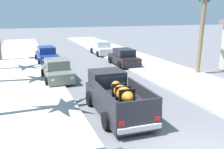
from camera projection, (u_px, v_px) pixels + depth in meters
sidewalk_left at (23, 81)px, 17.57m from camera, size 5.09×60.00×0.12m
sidewalk_right at (159, 69)px, 21.31m from camera, size 5.09×60.00×0.12m
curb_left at (40, 79)px, 17.96m from camera, size 0.16×60.00×0.10m
curb_right at (147, 70)px, 20.93m from camera, size 0.16×60.00×0.10m
pickup_truck at (116, 97)px, 11.93m from camera, size 2.32×5.26×1.80m
car_left_near at (47, 55)px, 24.50m from camera, size 2.17×4.32×1.54m
car_right_near at (124, 58)px, 23.05m from camera, size 2.12×4.30×1.54m
car_left_mid at (102, 48)px, 29.03m from camera, size 2.06×4.28×1.54m
car_left_far at (57, 71)px, 17.81m from camera, size 2.07×4.28×1.54m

